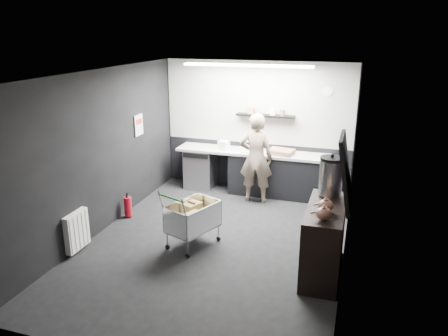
% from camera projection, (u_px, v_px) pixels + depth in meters
% --- Properties ---
extents(floor, '(5.50, 5.50, 0.00)m').
position_uv_depth(floor, '(215.00, 243.00, 7.06)').
color(floor, black).
rests_on(floor, ground).
extents(ceiling, '(5.50, 5.50, 0.00)m').
position_uv_depth(ceiling, '(214.00, 74.00, 6.23)').
color(ceiling, silver).
rests_on(ceiling, wall_back).
extents(wall_back, '(5.50, 0.00, 5.50)m').
position_uv_depth(wall_back, '(257.00, 126.00, 9.14)').
color(wall_back, black).
rests_on(wall_back, floor).
extents(wall_front, '(5.50, 0.00, 5.50)m').
position_uv_depth(wall_front, '(121.00, 245.00, 4.15)').
color(wall_front, black).
rests_on(wall_front, floor).
extents(wall_left, '(0.00, 5.50, 5.50)m').
position_uv_depth(wall_left, '(101.00, 153.00, 7.23)').
color(wall_left, black).
rests_on(wall_left, floor).
extents(wall_right, '(0.00, 5.50, 5.50)m').
position_uv_depth(wall_right, '(350.00, 177.00, 6.07)').
color(wall_right, black).
rests_on(wall_right, floor).
extents(kitchen_wall_panel, '(3.95, 0.02, 1.70)m').
position_uv_depth(kitchen_wall_panel, '(257.00, 103.00, 8.97)').
color(kitchen_wall_panel, '#B7B6B2').
rests_on(kitchen_wall_panel, wall_back).
extents(dado_panel, '(3.95, 0.02, 1.00)m').
position_uv_depth(dado_panel, '(256.00, 165.00, 9.38)').
color(dado_panel, black).
rests_on(dado_panel, wall_back).
extents(floating_shelf, '(1.20, 0.22, 0.04)m').
position_uv_depth(floating_shelf, '(265.00, 115.00, 8.88)').
color(floating_shelf, black).
rests_on(floating_shelf, wall_back).
extents(wall_clock, '(0.20, 0.03, 0.20)m').
position_uv_depth(wall_clock, '(328.00, 91.00, 8.46)').
color(wall_clock, white).
rests_on(wall_clock, wall_back).
extents(poster, '(0.02, 0.30, 0.40)m').
position_uv_depth(poster, '(139.00, 125.00, 8.34)').
color(poster, silver).
rests_on(poster, wall_left).
extents(poster_red_band, '(0.02, 0.22, 0.10)m').
position_uv_depth(poster_red_band, '(139.00, 121.00, 8.32)').
color(poster_red_band, red).
rests_on(poster_red_band, poster).
extents(radiator, '(0.10, 0.50, 0.60)m').
position_uv_depth(radiator, '(77.00, 231.00, 6.70)').
color(radiator, white).
rests_on(radiator, wall_left).
extents(ceiling_strip, '(2.40, 0.20, 0.04)m').
position_uv_depth(ceiling_strip, '(247.00, 65.00, 7.92)').
color(ceiling_strip, white).
rests_on(ceiling_strip, ceiling).
extents(prep_counter, '(3.20, 0.61, 0.90)m').
position_uv_depth(prep_counter, '(259.00, 172.00, 9.08)').
color(prep_counter, black).
rests_on(prep_counter, floor).
extents(person, '(0.69, 0.48, 1.79)m').
position_uv_depth(person, '(256.00, 158.00, 8.52)').
color(person, '#C1B299').
rests_on(person, floor).
extents(shopping_cart, '(0.81, 1.06, 0.96)m').
position_uv_depth(shopping_cart, '(193.00, 219.00, 6.87)').
color(shopping_cart, silver).
rests_on(shopping_cart, floor).
extents(sideboard, '(0.57, 1.34, 2.00)m').
position_uv_depth(sideboard, '(326.00, 231.00, 6.06)').
color(sideboard, black).
rests_on(sideboard, floor).
extents(fire_extinguisher, '(0.14, 0.14, 0.45)m').
position_uv_depth(fire_extinguisher, '(128.00, 206.00, 7.97)').
color(fire_extinguisher, '#B80C1E').
rests_on(fire_extinguisher, floor).
extents(cardboard_box, '(0.55, 0.45, 0.10)m').
position_uv_depth(cardboard_box, '(281.00, 152.00, 8.75)').
color(cardboard_box, '#906B4D').
rests_on(cardboard_box, prep_counter).
extents(pink_tub, '(0.18, 0.18, 0.18)m').
position_uv_depth(pink_tub, '(256.00, 147.00, 8.93)').
color(pink_tub, '#F9D7D8').
rests_on(pink_tub, prep_counter).
extents(white_container, '(0.24, 0.21, 0.18)m').
position_uv_depth(white_container, '(224.00, 145.00, 9.08)').
color(white_container, white).
rests_on(white_container, prep_counter).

